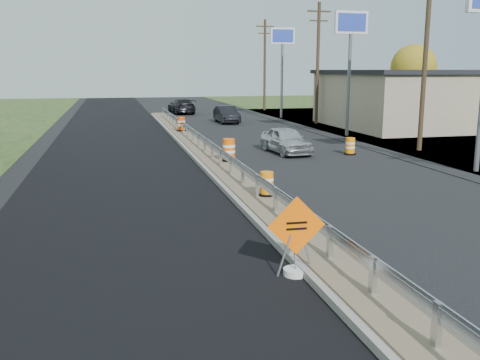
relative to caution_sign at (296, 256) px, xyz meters
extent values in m
plane|color=black|center=(0.90, 6.32, -0.44)|extent=(140.00, 140.00, 0.00)
cube|color=black|center=(-3.50, 16.32, -0.43)|extent=(7.20, 120.00, 0.01)
cube|color=gray|center=(0.90, 14.32, -0.35)|extent=(1.60, 55.00, 0.18)
cube|color=brown|center=(0.90, 14.32, -0.23)|extent=(1.25, 55.00, 0.05)
cube|color=silver|center=(0.90, -3.68, 0.14)|extent=(0.10, 0.15, 0.70)
cube|color=silver|center=(0.90, -1.68, 0.14)|extent=(0.10, 0.15, 0.70)
cube|color=silver|center=(0.90, 0.32, 0.14)|extent=(0.10, 0.15, 0.70)
cube|color=silver|center=(0.90, 2.32, 0.14)|extent=(0.10, 0.15, 0.70)
cube|color=silver|center=(0.90, 4.32, 0.14)|extent=(0.10, 0.15, 0.70)
cube|color=silver|center=(0.90, 6.32, 0.14)|extent=(0.10, 0.15, 0.70)
cube|color=silver|center=(0.90, 8.32, 0.14)|extent=(0.10, 0.15, 0.70)
cube|color=silver|center=(0.90, 10.32, 0.14)|extent=(0.10, 0.15, 0.70)
cube|color=silver|center=(0.90, 12.32, 0.14)|extent=(0.10, 0.15, 0.70)
cube|color=silver|center=(0.90, 14.32, 0.14)|extent=(0.10, 0.15, 0.70)
cube|color=silver|center=(0.90, 16.32, 0.14)|extent=(0.10, 0.15, 0.70)
cube|color=silver|center=(0.90, 18.32, 0.14)|extent=(0.10, 0.15, 0.70)
cube|color=silver|center=(0.90, 20.32, 0.14)|extent=(0.10, 0.15, 0.70)
cube|color=silver|center=(0.90, 22.32, 0.14)|extent=(0.10, 0.15, 0.70)
cube|color=silver|center=(0.90, 24.32, 0.14)|extent=(0.10, 0.15, 0.70)
cube|color=silver|center=(0.90, 26.32, 0.14)|extent=(0.10, 0.15, 0.70)
cube|color=silver|center=(0.90, 28.32, 0.14)|extent=(0.10, 0.15, 0.70)
cube|color=silver|center=(0.90, 30.32, 0.14)|extent=(0.10, 0.15, 0.70)
cube|color=silver|center=(0.90, 32.32, 0.14)|extent=(0.10, 0.15, 0.70)
cube|color=silver|center=(0.90, 34.32, 0.14)|extent=(0.10, 0.15, 0.70)
cube|color=silver|center=(0.90, 36.32, 0.14)|extent=(0.10, 0.15, 0.70)
cube|color=silver|center=(0.90, 38.32, 0.14)|extent=(0.10, 0.15, 0.70)
cube|color=silver|center=(0.90, 15.32, 0.34)|extent=(0.04, 46.00, 0.34)
cube|color=silver|center=(0.90, 15.32, 0.26)|extent=(0.06, 46.00, 0.03)
cube|color=silver|center=(0.90, 15.32, 0.42)|extent=(0.06, 46.00, 0.03)
cube|color=tan|center=(21.90, 26.32, 1.56)|extent=(18.00, 12.00, 4.00)
cube|color=black|center=(21.90, 26.32, 3.68)|extent=(18.50, 12.50, 0.30)
cube|color=black|center=(12.95, 26.32, 1.16)|extent=(0.08, 7.20, 2.20)
cylinder|color=slate|center=(11.40, 22.32, 2.96)|extent=(0.22, 0.22, 6.80)
cube|color=white|center=(11.40, 22.32, 6.76)|extent=(2.20, 0.25, 1.40)
cube|color=#263FB2|center=(11.40, 22.32, 6.76)|extent=(1.90, 0.30, 1.10)
cylinder|color=slate|center=(11.40, 36.32, 2.96)|extent=(0.22, 0.22, 6.80)
cube|color=white|center=(11.40, 36.32, 6.76)|extent=(2.20, 0.25, 1.40)
cube|color=#263FB2|center=(11.40, 36.32, 6.76)|extent=(1.90, 0.30, 1.10)
cylinder|color=#473523|center=(12.40, 15.32, 4.26)|extent=(0.26, 0.26, 9.40)
cylinder|color=#473523|center=(12.40, 30.32, 4.26)|extent=(0.26, 0.26, 9.40)
cube|color=#473523|center=(12.40, 30.32, 8.26)|extent=(1.90, 0.12, 0.12)
cube|color=#473523|center=(12.40, 30.32, 7.56)|extent=(1.50, 0.10, 0.10)
cylinder|color=#473523|center=(12.40, 45.32, 4.26)|extent=(0.26, 0.26, 9.40)
cube|color=#473523|center=(12.40, 45.32, 8.26)|extent=(1.90, 0.12, 0.12)
cube|color=#473523|center=(12.40, 45.32, 7.56)|extent=(1.50, 0.10, 0.10)
cylinder|color=#473523|center=(26.90, 40.32, 1.10)|extent=(0.36, 0.36, 3.08)
sphere|color=#A99824|center=(26.90, 40.32, 4.11)|extent=(4.62, 4.62, 4.62)
cylinder|color=white|center=(0.00, 0.00, -0.36)|extent=(0.52, 0.52, 0.15)
cube|color=slate|center=(-0.26, 0.00, 0.03)|extent=(0.31, 0.05, 0.90)
cube|color=slate|center=(0.26, 0.00, 0.03)|extent=(0.31, 0.05, 0.90)
cube|color=slate|center=(0.00, 0.05, 0.03)|extent=(0.05, 0.23, 0.92)
cube|color=#FB6005|center=(0.00, 0.00, 0.66)|extent=(1.25, 0.07, 1.25)
cube|color=black|center=(0.00, -0.02, 0.72)|extent=(0.45, 0.02, 0.05)
cube|color=black|center=(0.00, -0.02, 0.59)|extent=(0.45, 0.02, 0.05)
cylinder|color=black|center=(1.20, 6.25, -0.17)|extent=(0.54, 0.54, 0.07)
cylinder|color=orange|center=(1.20, 6.25, 0.21)|extent=(0.43, 0.43, 0.76)
cylinder|color=white|center=(1.20, 6.25, 0.33)|extent=(0.44, 0.44, 0.10)
cylinder|color=white|center=(1.20, 6.25, 0.13)|extent=(0.44, 0.44, 0.10)
cylinder|color=black|center=(1.45, 13.15, -0.16)|extent=(0.69, 0.69, 0.09)
cylinder|color=#FF600A|center=(1.45, 13.15, 0.32)|extent=(0.55, 0.55, 0.96)
cylinder|color=white|center=(1.45, 13.15, 0.48)|extent=(0.57, 0.57, 0.13)
cylinder|color=white|center=(1.45, 13.15, 0.23)|extent=(0.57, 0.57, 0.13)
cylinder|color=black|center=(0.93, 25.67, -0.16)|extent=(0.64, 0.64, 0.09)
cylinder|color=#DF4309|center=(0.93, 25.67, 0.29)|extent=(0.52, 0.52, 0.90)
cylinder|color=white|center=(0.93, 25.67, 0.44)|extent=(0.53, 0.53, 0.12)
cylinder|color=white|center=(0.93, 25.67, 0.20)|extent=(0.53, 0.53, 0.12)
cylinder|color=black|center=(8.21, 14.97, -0.40)|extent=(0.59, 0.59, 0.08)
cylinder|color=orange|center=(8.21, 14.97, 0.02)|extent=(0.47, 0.47, 0.83)
cylinder|color=white|center=(8.21, 14.97, 0.15)|extent=(0.49, 0.49, 0.11)
cylinder|color=white|center=(8.21, 14.97, -0.06)|extent=(0.49, 0.49, 0.11)
imported|color=silver|center=(5.16, 16.20, 0.24)|extent=(1.98, 4.13, 1.36)
imported|color=black|center=(5.59, 32.86, 0.24)|extent=(1.51, 4.16, 1.36)
imported|color=black|center=(3.24, 43.26, 0.31)|extent=(2.40, 5.24, 1.48)
camera|label=1|loc=(-3.63, -10.07, 3.82)|focal=40.00mm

